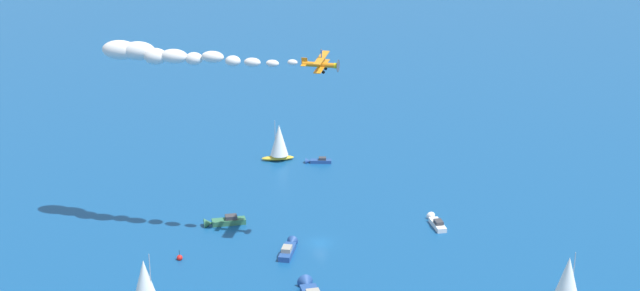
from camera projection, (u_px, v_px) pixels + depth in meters
name	position (u px, v px, depth m)	size (l,w,h in m)	color
ground_plane	(320.00, 243.00, 172.08)	(2000.00, 2000.00, 0.00)	navy
motorboat_far_port	(289.00, 249.00, 168.29)	(8.14, 6.00, 2.38)	#23478C
motorboat_far_stbd	(223.00, 222.00, 179.66)	(7.89, 6.73, 2.41)	#33704C
sailboat_offshore	(145.00, 286.00, 146.07)	(6.56, 8.38, 10.81)	#33704C
sailboat_trailing	(279.00, 142.00, 212.41)	(7.16, 6.77, 9.93)	gold
motorboat_ahead	(317.00, 161.00, 212.01)	(5.09, 5.73, 1.77)	#23478C
motorboat_mid_cluster	(436.00, 222.00, 179.50)	(5.95, 6.89, 2.11)	white
sailboat_outer_ring_b	(568.00, 277.00, 151.08)	(4.90, 6.80, 8.59)	gold
marker_buoy	(180.00, 258.00, 165.41)	(1.10, 1.10, 2.10)	red
biplane_lead	(322.00, 64.00, 159.95)	(7.15, 7.07, 3.63)	orange
wingwalker_lead	(321.00, 53.00, 159.03)	(1.38, 0.75, 1.53)	#1E4CB2
smoke_trail_lead	(156.00, 54.00, 167.22)	(19.30, 35.83, 4.24)	silver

